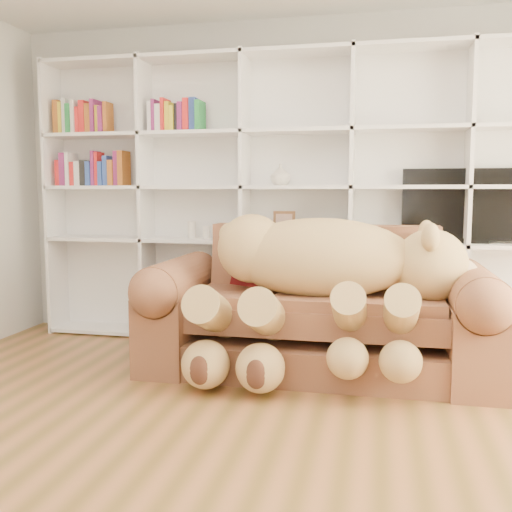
# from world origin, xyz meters

# --- Properties ---
(floor) EXTENTS (5.00, 5.00, 0.00)m
(floor) POSITION_xyz_m (0.00, 0.00, 0.00)
(floor) COLOR brown
(floor) RESTS_ON ground
(wall_back) EXTENTS (5.00, 0.02, 2.70)m
(wall_back) POSITION_xyz_m (0.00, 2.50, 1.35)
(wall_back) COLOR silver
(wall_back) RESTS_ON floor
(bookshelf) EXTENTS (4.43, 0.35, 2.40)m
(bookshelf) POSITION_xyz_m (-0.24, 2.36, 1.31)
(bookshelf) COLOR white
(bookshelf) RESTS_ON floor
(sofa) EXTENTS (2.41, 1.04, 1.01)m
(sofa) POSITION_xyz_m (0.25, 1.63, 0.38)
(sofa) COLOR brown
(sofa) RESTS_ON floor
(teddy_bear) EXTENTS (1.86, 1.00, 1.08)m
(teddy_bear) POSITION_xyz_m (0.29, 1.43, 0.71)
(teddy_bear) COLOR tan
(teddy_bear) RESTS_ON sofa
(throw_pillow) EXTENTS (0.45, 0.37, 0.42)m
(throw_pillow) POSITION_xyz_m (-0.29, 1.80, 0.71)
(throw_pillow) COLOR #570E13
(throw_pillow) RESTS_ON sofa
(tv) EXTENTS (0.98, 0.18, 0.58)m
(tv) POSITION_xyz_m (1.32, 2.35, 1.15)
(tv) COLOR black
(tv) RESTS_ON bookshelf
(picture_frame) EXTENTS (0.18, 0.03, 0.23)m
(picture_frame) POSITION_xyz_m (-0.11, 2.30, 0.99)
(picture_frame) COLOR brown
(picture_frame) RESTS_ON bookshelf
(green_vase) EXTENTS (0.18, 0.18, 0.18)m
(green_vase) POSITION_xyz_m (0.22, 2.30, 0.95)
(green_vase) COLOR #2B5337
(green_vase) RESTS_ON bookshelf
(figurine_tall) EXTENTS (0.08, 0.08, 0.15)m
(figurine_tall) POSITION_xyz_m (-0.91, 2.30, 0.94)
(figurine_tall) COLOR silver
(figurine_tall) RESTS_ON bookshelf
(figurine_short) EXTENTS (0.07, 0.07, 0.11)m
(figurine_short) POSITION_xyz_m (-0.78, 2.30, 0.92)
(figurine_short) COLOR silver
(figurine_short) RESTS_ON bookshelf
(snow_globe) EXTENTS (0.12, 0.12, 0.12)m
(snow_globe) POSITION_xyz_m (-0.57, 2.30, 0.93)
(snow_globe) COLOR white
(snow_globe) RESTS_ON bookshelf
(shelf_vase) EXTENTS (0.22, 0.22, 0.17)m
(shelf_vase) POSITION_xyz_m (-0.14, 2.30, 1.40)
(shelf_vase) COLOR beige
(shelf_vase) RESTS_ON bookshelf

